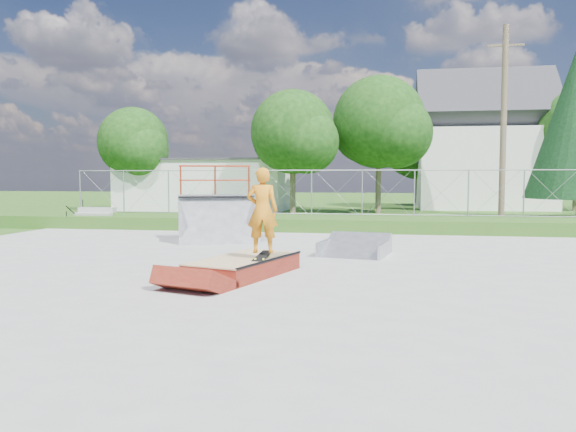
{
  "coord_description": "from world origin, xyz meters",
  "views": [
    {
      "loc": [
        2.9,
        -11.64,
        2.02
      ],
      "look_at": [
        0.64,
        1.35,
        1.1
      ],
      "focal_mm": 35.0,
      "sensor_mm": 36.0,
      "label": 1
    }
  ],
  "objects_px": {
    "quarter_pipe": "(218,204)",
    "skater": "(262,214)",
    "flat_bank_ramp": "(355,246)",
    "grind_box": "(244,267)"
  },
  "relations": [
    {
      "from": "quarter_pipe",
      "to": "skater",
      "type": "xyz_separation_m",
      "value": [
        2.7,
        -5.82,
        0.09
      ]
    },
    {
      "from": "skater",
      "to": "quarter_pipe",
      "type": "bearing_deg",
      "value": -71.37
    },
    {
      "from": "quarter_pipe",
      "to": "skater",
      "type": "height_order",
      "value": "quarter_pipe"
    },
    {
      "from": "grind_box",
      "to": "quarter_pipe",
      "type": "xyz_separation_m",
      "value": [
        -2.3,
        5.73,
        1.0
      ]
    },
    {
      "from": "quarter_pipe",
      "to": "flat_bank_ramp",
      "type": "xyz_separation_m",
      "value": [
        4.35,
        -2.36,
        -0.95
      ]
    },
    {
      "from": "grind_box",
      "to": "skater",
      "type": "bearing_deg",
      "value": 5.1
    },
    {
      "from": "grind_box",
      "to": "quarter_pipe",
      "type": "bearing_deg",
      "value": 128.9
    },
    {
      "from": "grind_box",
      "to": "skater",
      "type": "relative_size",
      "value": 1.69
    },
    {
      "from": "quarter_pipe",
      "to": "flat_bank_ramp",
      "type": "distance_m",
      "value": 5.04
    },
    {
      "from": "grind_box",
      "to": "flat_bank_ramp",
      "type": "height_order",
      "value": "flat_bank_ramp"
    }
  ]
}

